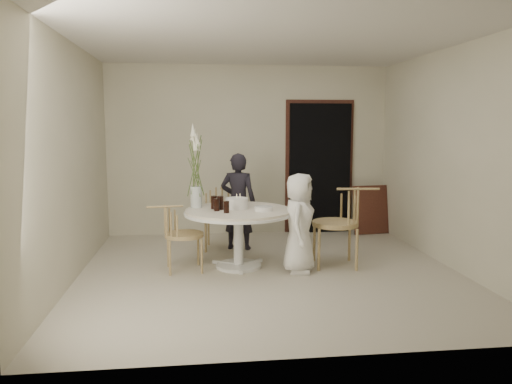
{
  "coord_description": "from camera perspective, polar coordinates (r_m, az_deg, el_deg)",
  "views": [
    {
      "loc": [
        -0.86,
        -5.75,
        1.75
      ],
      "look_at": [
        -0.13,
        0.3,
        0.93
      ],
      "focal_mm": 35.0,
      "sensor_mm": 36.0,
      "label": 1
    }
  ],
  "objects": [
    {
      "name": "boy",
      "position": [
        5.97,
        4.95,
        -3.56
      ],
      "size": [
        0.55,
        0.67,
        1.19
      ],
      "primitive_type": "imported",
      "rotation": [
        0.0,
        0.0,
        1.23
      ],
      "color": "white",
      "rests_on": "ground"
    },
    {
      "name": "cola_tumbler_c",
      "position": [
        6.1,
        -4.09,
        -1.23
      ],
      "size": [
        0.09,
        0.09,
        0.17
      ],
      "primitive_type": "cylinder",
      "rotation": [
        0.0,
        0.0,
        0.11
      ],
      "color": "black",
      "rests_on": "table"
    },
    {
      "name": "cola_tumbler_d",
      "position": [
        6.15,
        -4.83,
        -1.19
      ],
      "size": [
        0.09,
        0.09,
        0.16
      ],
      "primitive_type": "cylinder",
      "rotation": [
        0.0,
        0.0,
        0.22
      ],
      "color": "black",
      "rests_on": "table"
    },
    {
      "name": "flower_vase",
      "position": [
        6.23,
        -6.91,
        2.49
      ],
      "size": [
        0.14,
        0.14,
        1.05
      ],
      "rotation": [
        0.0,
        0.0,
        -0.26
      ],
      "color": "silver",
      "rests_on": "table"
    },
    {
      "name": "room_shell",
      "position": [
        5.82,
        1.61,
        6.34
      ],
      "size": [
        4.5,
        4.5,
        4.5
      ],
      "color": "silver",
      "rests_on": "ground"
    },
    {
      "name": "girl",
      "position": [
        7.05,
        -2.05,
        -1.08
      ],
      "size": [
        0.57,
        0.45,
        1.37
      ],
      "primitive_type": "imported",
      "rotation": [
        0.0,
        0.0,
        2.87
      ],
      "color": "black",
      "rests_on": "ground"
    },
    {
      "name": "doorway",
      "position": [
        8.22,
        7.28,
        2.68
      ],
      "size": [
        1.0,
        0.1,
        2.1
      ],
      "primitive_type": "cube",
      "color": "black",
      "rests_on": "ground"
    },
    {
      "name": "cola_tumbler_a",
      "position": [
        6.0,
        -4.51,
        -1.47
      ],
      "size": [
        0.09,
        0.09,
        0.15
      ],
      "primitive_type": "cylinder",
      "rotation": [
        0.0,
        0.0,
        -0.39
      ],
      "color": "black",
      "rests_on": "table"
    },
    {
      "name": "cola_tumbler_b",
      "position": [
        5.85,
        -3.4,
        -1.73
      ],
      "size": [
        0.08,
        0.08,
        0.14
      ],
      "primitive_type": "cylinder",
      "rotation": [
        0.0,
        0.0,
        0.39
      ],
      "color": "black",
      "rests_on": "table"
    },
    {
      "name": "door_trim",
      "position": [
        8.26,
        7.22,
        3.12
      ],
      "size": [
        1.12,
        0.03,
        2.22
      ],
      "primitive_type": "cube",
      "color": "#562C1D",
      "rests_on": "ground"
    },
    {
      "name": "chair_far",
      "position": [
        7.2,
        -3.93,
        -1.79
      ],
      "size": [
        0.53,
        0.57,
        0.89
      ],
      "rotation": [
        0.0,
        0.0,
        -0.12
      ],
      "color": "tan",
      "rests_on": "ground"
    },
    {
      "name": "ground",
      "position": [
        6.07,
        1.55,
        -9.12
      ],
      "size": [
        4.5,
        4.5,
        0.0
      ],
      "primitive_type": "plane",
      "color": "#BEB4A2",
      "rests_on": "ground"
    },
    {
      "name": "chair_right",
      "position": [
        6.3,
        10.31,
        -2.62
      ],
      "size": [
        0.63,
        0.59,
        0.99
      ],
      "rotation": [
        0.0,
        0.0,
        -1.68
      ],
      "color": "tan",
      "rests_on": "ground"
    },
    {
      "name": "picture_frame",
      "position": [
        8.31,
        12.97,
        -1.99
      ],
      "size": [
        0.61,
        0.24,
        0.78
      ],
      "primitive_type": "cube",
      "rotation": [
        -0.17,
        0.0,
        0.12
      ],
      "color": "#562C1D",
      "rests_on": "ground"
    },
    {
      "name": "plate_stack",
      "position": [
        5.99,
        0.88,
        -1.92
      ],
      "size": [
        0.27,
        0.27,
        0.06
      ],
      "primitive_type": "cylinder",
      "rotation": [
        0.0,
        0.0,
        0.24
      ],
      "color": "white",
      "rests_on": "table"
    },
    {
      "name": "birthday_cake",
      "position": [
        6.15,
        -2.22,
        -1.3
      ],
      "size": [
        0.28,
        0.28,
        0.18
      ],
      "rotation": [
        0.0,
        0.0,
        -0.42
      ],
      "color": "white",
      "rests_on": "table"
    },
    {
      "name": "chair_left",
      "position": [
        6.07,
        -9.29,
        -4.11
      ],
      "size": [
        0.52,
        0.48,
        0.81
      ],
      "rotation": [
        0.0,
        0.0,
        1.68
      ],
      "color": "tan",
      "rests_on": "ground"
    },
    {
      "name": "table",
      "position": [
        6.13,
        -2.02,
        -3.04
      ],
      "size": [
        1.33,
        1.33,
        0.73
      ],
      "color": "white",
      "rests_on": "ground"
    }
  ]
}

